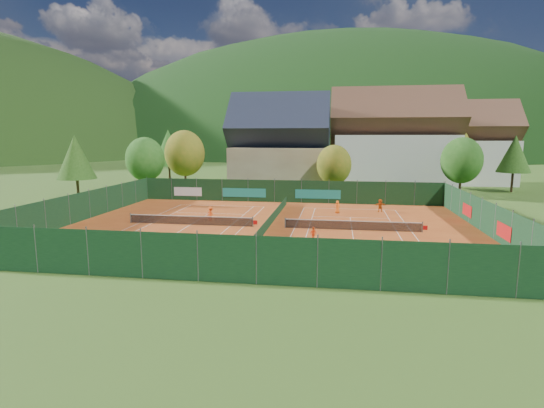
{
  "coord_description": "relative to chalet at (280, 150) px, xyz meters",
  "views": [
    {
      "loc": [
        6.46,
        -40.01,
        8.82
      ],
      "look_at": [
        0.0,
        2.0,
        2.0
      ],
      "focal_mm": 28.0,
      "sensor_mm": 36.0,
      "label": 1
    }
  ],
  "objects": [
    {
      "name": "tree_west_side",
      "position": [
        -25.0,
        -18.0,
        -0.56
      ],
      "size": [
        5.04,
        5.04,
        9.0
      ],
      "color": "#48341A",
      "rests_on": "ground"
    },
    {
      "name": "tree_east_front",
      "position": [
        27.0,
        -6.0,
        -1.23
      ],
      "size": [
        5.72,
        5.72,
        8.69
      ],
      "color": "#4D331B",
      "rests_on": "ground"
    },
    {
      "name": "hotel_block_b",
      "position": [
        33.0,
        14.0,
        -0.01
      ],
      "size": [
        17.28,
        10.0,
        15.5
      ],
      "color": "silver",
      "rests_on": "ground"
    },
    {
      "name": "tennis_net_right",
      "position": [
        11.15,
        -30.0,
        -6.12
      ],
      "size": [
        13.3,
        0.1,
        1.02
      ],
      "color": "#59595B",
      "rests_on": "ground"
    },
    {
      "name": "fence_south",
      "position": [
        3.0,
        -46.0,
        -5.12
      ],
      "size": [
        40.0,
        0.04,
        3.0
      ],
      "color": "#13351B",
      "rests_on": "ground"
    },
    {
      "name": "ball_hopper",
      "position": [
        13.26,
        -40.47,
        -6.07
      ],
      "size": [
        0.34,
        0.34,
        0.8
      ],
      "color": "slate",
      "rests_on": "ground"
    },
    {
      "name": "ground",
      "position": [
        3.0,
        -30.0,
        -6.64
      ],
      "size": [
        600.0,
        600.0,
        0.0
      ],
      "primitive_type": "plane",
      "color": "#33571B",
      "rests_on": "ground"
    },
    {
      "name": "tree_west_mid",
      "position": [
        -15.0,
        -4.0,
        -0.56
      ],
      "size": [
        6.44,
        6.44,
        9.78
      ],
      "color": "#4B2D1A",
      "rests_on": "ground"
    },
    {
      "name": "court_markings_right",
      "position": [
        11.0,
        -30.0,
        -6.61
      ],
      "size": [
        11.03,
        23.83,
        0.0
      ],
      "color": "white",
      "rests_on": "ground"
    },
    {
      "name": "fence_north",
      "position": [
        2.54,
        -14.01,
        -5.16
      ],
      "size": [
        40.0,
        0.1,
        3.0
      ],
      "color": "#123218",
      "rests_on": "ground"
    },
    {
      "name": "tree_east_back",
      "position": [
        29.0,
        10.0,
        0.12
      ],
      "size": [
        7.15,
        7.15,
        10.86
      ],
      "color": "#432D17",
      "rests_on": "ground"
    },
    {
      "name": "loose_ball_0",
      "position": [
        -4.72,
        -38.71,
        -6.59
      ],
      "size": [
        0.07,
        0.07,
        0.07
      ],
      "primitive_type": "sphere",
      "color": "#CCD833",
      "rests_on": "ground"
    },
    {
      "name": "tree_center",
      "position": [
        9.0,
        -8.0,
        -1.91
      ],
      "size": [
        5.01,
        5.01,
        7.6
      ],
      "color": "#4D2D1B",
      "rests_on": "ground"
    },
    {
      "name": "player_right_far_b",
      "position": [
        14.56,
        -19.63,
        -5.84
      ],
      "size": [
        1.52,
        0.96,
        1.57
      ],
      "primitive_type": "imported",
      "rotation": [
        0.0,
        0.0,
        3.51
      ],
      "color": "#D75A13",
      "rests_on": "ground"
    },
    {
      "name": "player_right_near",
      "position": [
        7.58,
        -34.69,
        -6.02
      ],
      "size": [
        0.7,
        0.71,
        1.2
      ],
      "primitive_type": "imported",
      "rotation": [
        0.0,
        0.0,
        0.79
      ],
      "color": "#F85516",
      "rests_on": "ground"
    },
    {
      "name": "player_left_mid",
      "position": [
        -5.46,
        -40.36,
        -5.9
      ],
      "size": [
        0.7,
        0.55,
        1.45
      ],
      "primitive_type": "imported",
      "rotation": [
        0.0,
        0.0,
        0.0
      ],
      "color": "#DC4313",
      "rests_on": "ground"
    },
    {
      "name": "loose_ball_4",
      "position": [
        11.74,
        -31.25,
        -6.59
      ],
      "size": [
        0.07,
        0.07,
        0.07
      ],
      "primitive_type": "sphere",
      "color": "#CCD833",
      "rests_on": "ground"
    },
    {
      "name": "fence_east",
      "position": [
        23.0,
        -29.95,
        -5.14
      ],
      "size": [
        0.09,
        32.0,
        3.0
      ],
      "color": "#12321B",
      "rests_on": "ground"
    },
    {
      "name": "tree_west_back",
      "position": [
        -21.0,
        4.0,
        0.11
      ],
      "size": [
        5.6,
        5.6,
        10.0
      ],
      "color": "#4C311B",
      "rests_on": "ground"
    },
    {
      "name": "chalet",
      "position": [
        0.0,
        0.0,
        0.0
      ],
      "size": [
        16.2,
        12.0,
        16.0
      ],
      "color": "#CAB58E",
      "rests_on": "ground"
    },
    {
      "name": "clay_pad",
      "position": [
        3.0,
        -30.0,
        -6.62
      ],
      "size": [
        40.0,
        32.0,
        0.01
      ],
      "primitive_type": "cube",
      "color": "#AA4519",
      "rests_on": "ground"
    },
    {
      "name": "tennis_net_left",
      "position": [
        -4.85,
        -30.0,
        -6.12
      ],
      "size": [
        13.3,
        0.1,
        1.02
      ],
      "color": "#59595B",
      "rests_on": "ground"
    },
    {
      "name": "fence_west",
      "position": [
        -17.0,
        -30.0,
        -5.12
      ],
      "size": [
        0.04,
        32.0,
        3.0
      ],
      "color": "#14381D",
      "rests_on": "ground"
    },
    {
      "name": "mountain_backdrop",
      "position": [
        31.54,
        203.48,
        -46.26
      ],
      "size": [
        820.0,
        530.0,
        242.0
      ],
      "color": "black",
      "rests_on": "ground"
    },
    {
      "name": "loose_ball_2",
      "position": [
        3.44,
        -26.82,
        -6.59
      ],
      "size": [
        0.07,
        0.07,
        0.07
      ],
      "primitive_type": "sphere",
      "color": "#CCD833",
      "rests_on": "ground"
    },
    {
      "name": "loose_ball_1",
      "position": [
        5.94,
        -37.11,
        -6.59
      ],
      "size": [
        0.07,
        0.07,
        0.07
      ],
      "primitive_type": "sphere",
      "color": "#CCD833",
      "rests_on": "ground"
    },
    {
      "name": "player_left_near",
      "position": [
        -5.56,
        -40.15,
        -5.87
      ],
      "size": [
        0.66,
        0.63,
        1.52
      ],
      "primitive_type": "imported",
      "rotation": [
        0.0,
        0.0,
        0.66
      ],
      "color": "#E65914",
      "rests_on": "ground"
    },
    {
      "name": "player_left_far",
      "position": [
        -3.54,
        -27.82,
        -5.86
      ],
      "size": [
        1.14,
        0.94,
        1.53
      ],
      "primitive_type": "imported",
      "rotation": [
        0.0,
        0.0,
        2.69
      ],
      "color": "#FB5516",
      "rests_on": "ground"
    },
    {
      "name": "loose_ball_3",
      "position": [
        -0.91,
        -19.42,
        -6.59
      ],
      "size": [
        0.07,
        0.07,
        0.07
      ],
      "primitive_type": "sphere",
      "color": "#CCD833",
      "rests_on": "ground"
    },
    {
      "name": "court_divider",
      "position": [
        3.0,
        -30.0,
        -6.12
      ],
      "size": [
        0.03,
        28.8,
        1.0
      ],
      "color": "#13351C",
      "rests_on": "ground"
    },
    {
      "name": "court_markings_left",
      "position": [
        -5.0,
        -30.0,
        -6.61
      ],
      "size": [
        11.03,
        23.83,
        0.0
      ],
      "color": "white",
      "rests_on": "ground"
    },
    {
      "name": "player_right_far_a",
      "position": [
        9.6,
        -21.15,
        -5.89
      ],
      "size": [
        0.82,
        0.64,
        1.47
      ],
      "primitive_type": "imported",
      "rotation": [
        0.0,
        0.0,
        3.41
      ],
      "color": "orange",
      "rests_on": "ground"
    },
    {
      "name": "hotel_block_a",
      "position": [
        19.0,
        6.0,
        0.76
      ],
      "size": [
        21.6,
        11.0,
        17.25
      ],
      "color": "silver",
      "rests_on": "ground"
    },
    {
      "name": "tree_west_front",
      "position": [
        -19.0,
        -10.0,
        -1.23
      ],
      "size": [
        5.72,
        5.72,
        8.69
      ],
      "color": "#402717",
      "rests_on": "ground"
    },
    {
      "name": "tree_east_mid",
      "position": [
        37.0,
        2.0,
        -0.56
      ],
      "size": [
        5.04,
        5.04,
        9.0
      ],
      "color": "#442918",
      "rests_on": "ground"
    }
  ]
}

